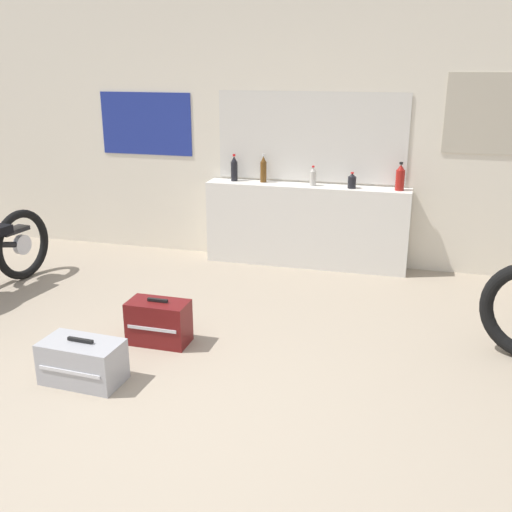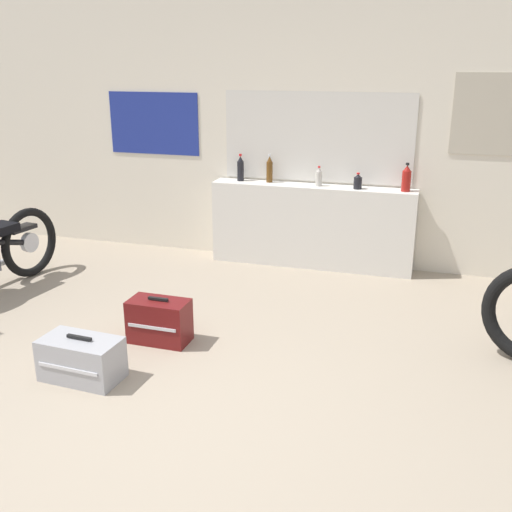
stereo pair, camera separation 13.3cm
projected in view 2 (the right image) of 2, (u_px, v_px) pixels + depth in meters
ground_plane at (151, 424)px, 3.58m from camera, size 24.00×24.00×0.00m
wall_back at (288, 128)px, 6.13m from camera, size 10.00×0.07×2.80m
sill_counter at (312, 226)px, 6.19m from camera, size 2.09×0.28×0.85m
bottle_leftmost at (240, 169)px, 6.27m from camera, size 0.07×0.07×0.28m
bottle_left_center at (270, 170)px, 6.19m from camera, size 0.06×0.06×0.29m
bottle_center at (319, 177)px, 6.02m from camera, size 0.07×0.07×0.20m
bottle_right_center at (358, 182)px, 5.89m from camera, size 0.08×0.08×0.16m
bottle_rightmost at (406, 179)px, 5.77m from camera, size 0.09×0.09×0.28m
hard_case_darkred at (159, 321)px, 4.58m from camera, size 0.46×0.26×0.36m
hard_case_silver at (81, 359)px, 4.05m from camera, size 0.56×0.33×0.32m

